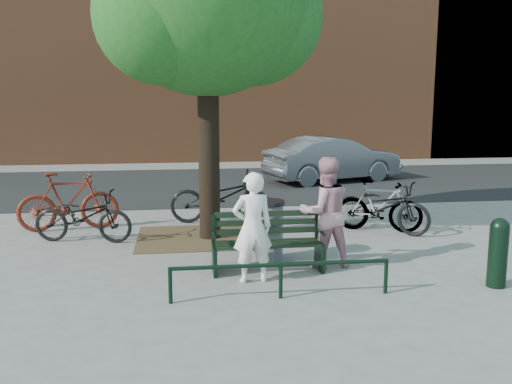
{
  "coord_description": "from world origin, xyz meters",
  "views": [
    {
      "loc": [
        -1.3,
        -8.57,
        2.82
      ],
      "look_at": [
        -0.06,
        1.0,
        1.1
      ],
      "focal_mm": 40.0,
      "sensor_mm": 36.0,
      "label": 1
    }
  ],
  "objects": [
    {
      "name": "guard_railing",
      "position": [
        0.0,
        -1.2,
        0.4
      ],
      "size": [
        3.06,
        0.06,
        0.51
      ],
      "color": "black",
      "rests_on": "ground"
    },
    {
      "name": "person_left",
      "position": [
        -0.3,
        -0.45,
        0.83
      ],
      "size": [
        0.65,
        0.47,
        1.66
      ],
      "primitive_type": "imported",
      "rotation": [
        0.0,
        0.0,
        3.27
      ],
      "color": "white",
      "rests_on": "ground"
    },
    {
      "name": "dirt_pit",
      "position": [
        -1.0,
        2.2,
        0.01
      ],
      "size": [
        2.4,
        2.0,
        0.02
      ],
      "primitive_type": "cube",
      "color": "brown",
      "rests_on": "ground"
    },
    {
      "name": "bicycle_c",
      "position": [
        -0.51,
        3.45,
        0.57
      ],
      "size": [
        2.24,
        1.02,
        1.14
      ],
      "primitive_type": "imported",
      "rotation": [
        0.0,
        0.0,
        1.44
      ],
      "color": "black",
      "rests_on": "ground"
    },
    {
      "name": "bicycle_d",
      "position": [
        2.62,
        2.29,
        0.52
      ],
      "size": [
        1.78,
        1.13,
        1.04
      ],
      "primitive_type": "imported",
      "rotation": [
        0.0,
        0.0,
        1.16
      ],
      "color": "gray",
      "rests_on": "ground"
    },
    {
      "name": "road",
      "position": [
        0.0,
        8.5,
        0.01
      ],
      "size": [
        40.0,
        7.0,
        0.01
      ],
      "primitive_type": "cube",
      "color": "black",
      "rests_on": "ground"
    },
    {
      "name": "park_bench",
      "position": [
        -0.0,
        0.08,
        0.48
      ],
      "size": [
        1.74,
        0.54,
        0.97
      ],
      "color": "black",
      "rests_on": "ground"
    },
    {
      "name": "bicycle_b",
      "position": [
        -3.63,
        3.19,
        0.6
      ],
      "size": [
        2.07,
        0.9,
        1.2
      ],
      "primitive_type": "imported",
      "rotation": [
        0.0,
        0.0,
        1.74
      ],
      "color": "#5E1A0D",
      "rests_on": "ground"
    },
    {
      "name": "townhouse_row",
      "position": [
        0.17,
        16.0,
        6.25
      ],
      "size": [
        45.0,
        4.0,
        14.0
      ],
      "color": "brown",
      "rests_on": "ground"
    },
    {
      "name": "street_tree",
      "position": [
        -0.75,
        2.2,
        4.42
      ],
      "size": [
        4.2,
        3.8,
        6.5
      ],
      "color": "black",
      "rests_on": "ground"
    },
    {
      "name": "bicycle_e",
      "position": [
        2.68,
        2.24,
        0.52
      ],
      "size": [
        1.95,
        1.8,
        1.04
      ],
      "primitive_type": "imported",
      "rotation": [
        0.0,
        0.0,
        0.87
      ],
      "color": "black",
      "rests_on": "ground"
    },
    {
      "name": "parked_car",
      "position": [
        3.37,
        8.69,
        0.71
      ],
      "size": [
        4.54,
        2.72,
        1.41
      ],
      "primitive_type": "imported",
      "rotation": [
        0.0,
        0.0,
        1.88
      ],
      "color": "slate",
      "rests_on": "ground"
    },
    {
      "name": "bollard",
      "position": [
        3.2,
        -1.13,
        0.55
      ],
      "size": [
        0.27,
        0.27,
        1.02
      ],
      "color": "black",
      "rests_on": "ground"
    },
    {
      "name": "bicycle_a",
      "position": [
        -3.18,
        2.2,
        0.49
      ],
      "size": [
        1.96,
        1.03,
        0.98
      ],
      "primitive_type": "imported",
      "rotation": [
        0.0,
        0.0,
        1.36
      ],
      "color": "black",
      "rests_on": "ground"
    },
    {
      "name": "litter_bin",
      "position": [
        0.12,
        0.6,
        0.52
      ],
      "size": [
        0.5,
        0.5,
        1.02
      ],
      "color": "gray",
      "rests_on": "ground"
    },
    {
      "name": "ground",
      "position": [
        0.0,
        0.0,
        0.0
      ],
      "size": [
        90.0,
        90.0,
        0.0
      ],
      "primitive_type": "plane",
      "color": "gray",
      "rests_on": "ground"
    },
    {
      "name": "person_right",
      "position": [
        0.95,
        0.15,
        0.9
      ],
      "size": [
        0.94,
        0.77,
        1.79
      ],
      "primitive_type": "imported",
      "rotation": [
        0.0,
        0.0,
        3.25
      ],
      "color": "#BF8390",
      "rests_on": "ground"
    }
  ]
}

